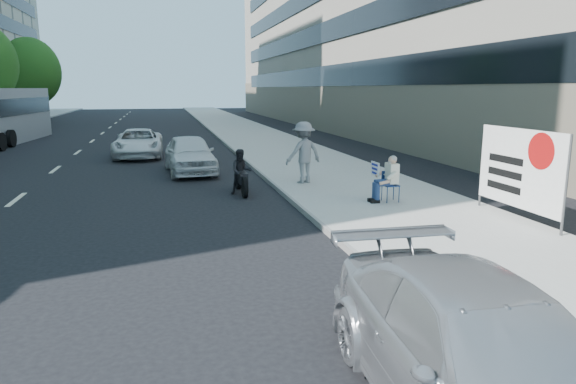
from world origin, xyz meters
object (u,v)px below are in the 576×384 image
object	(u,v)px
seated_protester	(387,176)
white_sedan_near	(190,154)
protest_banner	(519,168)
jogger	(304,153)
motorcycle	(241,174)
parked_sedan	(485,360)
white_sedan_far	(138,143)

from	to	relation	value
seated_protester	white_sedan_near	xyz separation A→B (m)	(-5.05, 7.39, -0.12)
protest_banner	white_sedan_near	bearing A→B (deg)	126.18
jogger	motorcycle	distance (m)	2.35
seated_protester	white_sedan_near	bearing A→B (deg)	124.34
parked_sedan	white_sedan_far	bearing A→B (deg)	102.70
white_sedan_near	white_sedan_far	world-z (taller)	white_sedan_near
seated_protester	protest_banner	size ratio (longest dim) A/B	0.43
seated_protester	motorcycle	bearing A→B (deg)	143.00
seated_protester	white_sedan_near	size ratio (longest dim) A/B	0.30
jogger	white_sedan_far	bearing A→B (deg)	-77.41
protest_banner	white_sedan_near	world-z (taller)	protest_banner
parked_sedan	white_sedan_far	size ratio (longest dim) A/B	1.02
jogger	parked_sedan	world-z (taller)	jogger
seated_protester	white_sedan_far	size ratio (longest dim) A/B	0.27
white_sedan_near	protest_banner	bearing A→B (deg)	-57.38
white_sedan_near	motorcycle	size ratio (longest dim) A/B	2.15
jogger	motorcycle	size ratio (longest dim) A/B	1.01
seated_protester	white_sedan_far	world-z (taller)	seated_protester
white_sedan_near	white_sedan_far	bearing A→B (deg)	107.97
white_sedan_far	motorcycle	world-z (taller)	motorcycle
jogger	motorcycle	world-z (taller)	jogger
parked_sedan	protest_banner	bearing A→B (deg)	52.93
seated_protester	motorcycle	xyz separation A→B (m)	(-3.70, 2.79, -0.24)
seated_protester	white_sedan_near	distance (m)	8.95
seated_protester	jogger	xyz separation A→B (m)	(-1.49, 3.40, 0.30)
white_sedan_far	motorcycle	xyz separation A→B (m)	(3.53, -10.13, -0.04)
white_sedan_near	seated_protester	bearing A→B (deg)	-59.22
jogger	white_sedan_far	xyz separation A→B (m)	(-5.74, 9.52, -0.50)
protest_banner	white_sedan_far	bearing A→B (deg)	121.44
protest_banner	white_sedan_near	size ratio (longest dim) A/B	0.70
jogger	white_sedan_far	size ratio (longest dim) A/B	0.42
seated_protester	protest_banner	xyz separation A→B (m)	(2.25, -2.58, 0.53)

